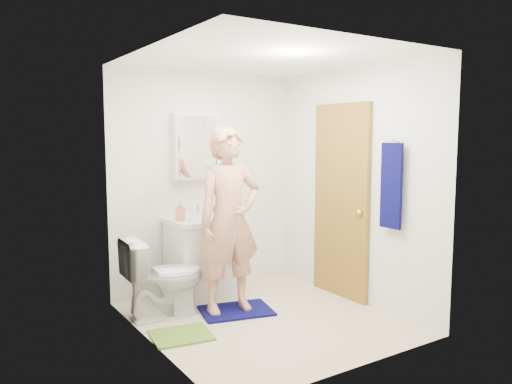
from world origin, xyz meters
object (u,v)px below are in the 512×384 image
vanity_cabinet (206,259)px  soap_dispenser (180,211)px  man (230,220)px  medicine_cabinet (195,146)px  toilet (164,277)px  towel (391,186)px  toothbrush_cup (218,211)px

vanity_cabinet → soap_dispenser: size_ratio=4.05×
soap_dispenser → man: (0.26, -0.56, -0.04)m
medicine_cabinet → toilet: medicine_cabinet is taller
toilet → man: man is taller
toilet → soap_dispenser: size_ratio=3.91×
towel → man: 1.55m
soap_dispenser → man: 0.62m
medicine_cabinet → toothbrush_cup: medicine_cabinet is taller
man → medicine_cabinet: bearing=91.4°
vanity_cabinet → man: 0.77m
toilet → toothbrush_cup: toothbrush_cup is taller
towel → soap_dispenser: 2.10m
vanity_cabinet → man: size_ratio=0.45×
medicine_cabinet → soap_dispenser: (-0.30, -0.25, -0.65)m
vanity_cabinet → medicine_cabinet: 1.22m
towel → toothbrush_cup: (-0.98, 1.56, -0.35)m
medicine_cabinet → towel: bearing=-55.4°
soap_dispenser → toothbrush_cup: soap_dispenser is taller
medicine_cabinet → toothbrush_cup: size_ratio=5.71×
vanity_cabinet → toothbrush_cup: bearing=22.2°
toothbrush_cup → man: (-0.23, -0.66, 0.01)m
soap_dispenser → man: size_ratio=0.11×
toothbrush_cup → man: bearing=-109.5°
soap_dispenser → toothbrush_cup: size_ratio=1.61×
medicine_cabinet → man: bearing=-92.6°
toothbrush_cup → toilet: bearing=-152.7°
vanity_cabinet → toilet: (-0.62, -0.34, -0.01)m
toilet → vanity_cabinet: bearing=-58.5°
toilet → soap_dispenser: (0.32, 0.32, 0.56)m
man → vanity_cabinet: bearing=90.3°
medicine_cabinet → man: (-0.04, -0.81, -0.69)m
soap_dispenser → toothbrush_cup: (0.50, 0.10, -0.05)m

